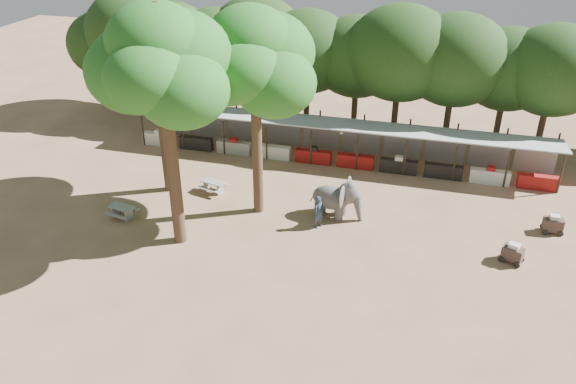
% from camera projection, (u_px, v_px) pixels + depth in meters
% --- Properties ---
extents(ground, '(100.00, 100.00, 0.00)m').
position_uv_depth(ground, '(281.00, 282.00, 26.25)').
color(ground, brown).
rests_on(ground, ground).
extents(vendor_stalls, '(28.00, 2.99, 2.80)m').
position_uv_depth(vendor_stalls, '(337.00, 143.00, 37.39)').
color(vendor_stalls, '#9EA2A5').
rests_on(vendor_stalls, ground).
extents(yard_tree_left, '(7.10, 6.90, 11.02)m').
position_uv_depth(yard_tree_left, '(154.00, 55.00, 30.49)').
color(yard_tree_left, '#332316').
rests_on(yard_tree_left, ground).
extents(yard_tree_center, '(7.10, 6.90, 12.04)m').
position_uv_depth(yard_tree_center, '(161.00, 66.00, 25.08)').
color(yard_tree_center, '#332316').
rests_on(yard_tree_center, ground).
extents(yard_tree_back, '(7.10, 6.90, 11.36)m').
position_uv_depth(yard_tree_back, '(253.00, 61.00, 28.10)').
color(yard_tree_back, '#332316').
rests_on(yard_tree_back, ground).
extents(backdrop_trees, '(46.46, 5.95, 8.33)m').
position_uv_depth(backdrop_trees, '(353.00, 59.00, 39.68)').
color(backdrop_trees, '#332316').
rests_on(backdrop_trees, ground).
extents(elephant, '(3.01, 2.27, 2.27)m').
position_uv_depth(elephant, '(337.00, 198.00, 30.93)').
color(elephant, '#454242').
rests_on(elephant, ground).
extents(handler, '(0.73, 0.80, 1.86)m').
position_uv_depth(handler, '(319.00, 212.00, 30.01)').
color(handler, '#26384C').
rests_on(handler, ground).
extents(picnic_table_near, '(1.65, 1.54, 0.71)m').
position_uv_depth(picnic_table_near, '(122.00, 210.00, 31.09)').
color(picnic_table_near, gray).
rests_on(picnic_table_near, ground).
extents(picnic_table_far, '(1.70, 1.60, 0.72)m').
position_uv_depth(picnic_table_far, '(213.00, 185.00, 33.70)').
color(picnic_table_far, gray).
rests_on(picnic_table_far, ground).
extents(cart_front, '(1.27, 1.07, 1.05)m').
position_uv_depth(cart_front, '(513.00, 253.00, 27.39)').
color(cart_front, '#312420').
rests_on(cart_front, ground).
extents(cart_back, '(1.12, 0.78, 1.05)m').
position_uv_depth(cart_back, '(553.00, 224.00, 29.73)').
color(cart_back, '#312420').
rests_on(cart_back, ground).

